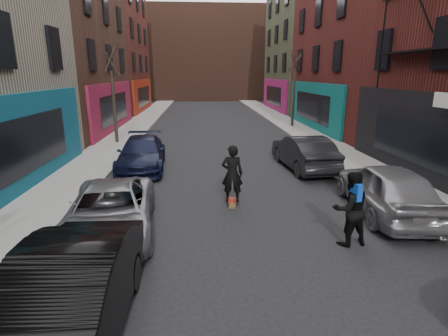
{
  "coord_description": "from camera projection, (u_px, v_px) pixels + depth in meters",
  "views": [
    {
      "loc": [
        -1.17,
        -3.31,
        4.18
      ],
      "look_at": [
        -0.5,
        6.13,
        1.6
      ],
      "focal_mm": 28.0,
      "sensor_mm": 36.0,
      "label": 1
    }
  ],
  "objects": [
    {
      "name": "skateboard",
      "position": [
        232.0,
        203.0,
        11.5
      ],
      "size": [
        0.28,
        0.81,
        0.1
      ],
      "primitive_type": "cube",
      "rotation": [
        0.0,
        0.0,
        -0.07
      ],
      "color": "brown",
      "rests_on": "ground"
    },
    {
      "name": "tree_right_far",
      "position": [
        294.0,
        82.0,
        26.95
      ],
      "size": [
        2.0,
        2.0,
        6.8
      ],
      "primitive_type": null,
      "color": "black",
      "rests_on": "sidewalk_right"
    },
    {
      "name": "parked_right_far",
      "position": [
        386.0,
        188.0,
        10.6
      ],
      "size": [
        2.31,
        4.84,
        1.6
      ],
      "primitive_type": "imported",
      "rotation": [
        0.0,
        0.0,
        3.05
      ],
      "color": "gray",
      "rests_on": "ground"
    },
    {
      "name": "parked_left_far",
      "position": [
        110.0,
        211.0,
        9.21
      ],
      "size": [
        2.69,
        4.97,
        1.32
      ],
      "primitive_type": "imported",
      "rotation": [
        0.0,
        0.0,
        0.11
      ],
      "color": "gray",
      "rests_on": "ground"
    },
    {
      "name": "skateboarder",
      "position": [
        232.0,
        174.0,
        11.24
      ],
      "size": [
        0.72,
        0.5,
        1.89
      ],
      "primitive_type": "imported",
      "rotation": [
        0.0,
        0.0,
        3.07
      ],
      "color": "black",
      "rests_on": "skateboard"
    },
    {
      "name": "pedestrian",
      "position": [
        350.0,
        209.0,
        8.59
      ],
      "size": [
        1.03,
        0.86,
        1.9
      ],
      "rotation": [
        0.0,
        0.0,
        3.31
      ],
      "color": "black",
      "rests_on": "ground"
    },
    {
      "name": "building_far",
      "position": [
        206.0,
        55.0,
        56.42
      ],
      "size": [
        40.0,
        10.0,
        14.0
      ],
      "primitive_type": "cube",
      "color": "#47281E",
      "rests_on": "ground"
    },
    {
      "name": "parked_left_end",
      "position": [
        142.0,
        154.0,
        15.59
      ],
      "size": [
        2.27,
        4.97,
        1.41
      ],
      "primitive_type": "imported",
      "rotation": [
        0.0,
        0.0,
        0.06
      ],
      "color": "black",
      "rests_on": "ground"
    },
    {
      "name": "parked_right_end",
      "position": [
        304.0,
        152.0,
        15.6
      ],
      "size": [
        1.99,
        4.73,
        1.52
      ],
      "primitive_type": "imported",
      "rotation": [
        0.0,
        0.0,
        3.23
      ],
      "color": "black",
      "rests_on": "ground"
    },
    {
      "name": "tree_left_far",
      "position": [
        113.0,
        87.0,
        20.38
      ],
      "size": [
        2.0,
        2.0,
        6.5
      ],
      "primitive_type": null,
      "color": "black",
      "rests_on": "sidewalk_left"
    },
    {
      "name": "parked_left_mid",
      "position": [
        65.0,
        303.0,
        5.34
      ],
      "size": [
        1.7,
        4.76,
        1.56
      ],
      "primitive_type": "imported",
      "rotation": [
        0.0,
        0.0,
        -0.01
      ],
      "color": "black",
      "rests_on": "ground"
    },
    {
      "name": "sidewalk_left",
      "position": [
        145.0,
        118.0,
        32.8
      ],
      "size": [
        2.5,
        84.0,
        0.13
      ],
      "primitive_type": "cube",
      "color": "gray",
      "rests_on": "ground"
    },
    {
      "name": "sidewalk_right",
      "position": [
        276.0,
        117.0,
        33.64
      ],
      "size": [
        2.5,
        84.0,
        0.13
      ],
      "primitive_type": "cube",
      "color": "gray",
      "rests_on": "ground"
    }
  ]
}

